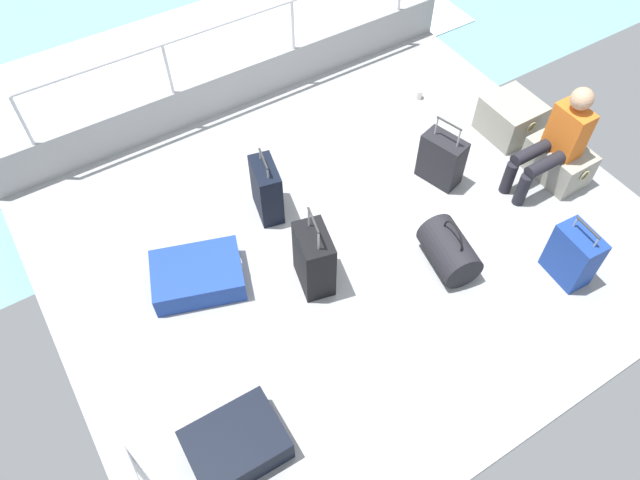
# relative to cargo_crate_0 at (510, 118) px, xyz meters

# --- Properties ---
(ground_plane) EXTENTS (4.40, 5.20, 0.06)m
(ground_plane) POSITION_rel_cargo_crate_0_xyz_m (0.30, -2.15, -0.22)
(ground_plane) COLOR #939699
(gunwale_port) EXTENTS (0.06, 5.20, 0.45)m
(gunwale_port) POSITION_rel_cargo_crate_0_xyz_m (-1.87, -2.15, 0.03)
(gunwale_port) COLOR #939699
(gunwale_port) RESTS_ON ground_plane
(railing_port) EXTENTS (0.04, 4.20, 1.02)m
(railing_port) POSITION_rel_cargo_crate_0_xyz_m (-1.87, -2.15, 0.59)
(railing_port) COLOR silver
(railing_port) RESTS_ON ground_plane
(sea_wake) EXTENTS (12.00, 12.00, 0.01)m
(sea_wake) POSITION_rel_cargo_crate_0_xyz_m (-3.30, -2.15, -0.53)
(sea_wake) COLOR #6B99A8
(sea_wake) RESTS_ON ground_plane
(cargo_crate_0) EXTENTS (0.56, 0.50, 0.39)m
(cargo_crate_0) POSITION_rel_cargo_crate_0_xyz_m (0.00, 0.00, 0.00)
(cargo_crate_0) COLOR gray
(cargo_crate_0) RESTS_ON ground_plane
(cargo_crate_1) EXTENTS (0.63, 0.40, 0.35)m
(cargo_crate_1) POSITION_rel_cargo_crate_0_xyz_m (0.70, -0.03, -0.02)
(cargo_crate_1) COLOR gray
(cargo_crate_1) RESTS_ON ground_plane
(passenger_seated) EXTENTS (0.34, 0.66, 1.05)m
(passenger_seated) POSITION_rel_cargo_crate_0_xyz_m (0.70, -0.21, 0.35)
(passenger_seated) COLOR orange
(passenger_seated) RESTS_ON ground_plane
(suitcase_0) EXTENTS (0.45, 0.34, 0.81)m
(suitcase_0) POSITION_rel_cargo_crate_0_xyz_m (0.52, -2.68, 0.11)
(suitcase_0) COLOR black
(suitcase_0) RESTS_ON ground_plane
(suitcase_1) EXTENTS (0.75, 0.88, 0.22)m
(suitcase_1) POSITION_rel_cargo_crate_0_xyz_m (0.03, -3.52, -0.08)
(suitcase_1) COLOR navy
(suitcase_1) RESTS_ON ground_plane
(suitcase_2) EXTENTS (0.44, 0.29, 0.68)m
(suitcase_2) POSITION_rel_cargo_crate_0_xyz_m (-0.37, -2.63, 0.09)
(suitcase_2) COLOR black
(suitcase_2) RESTS_ON ground_plane
(suitcase_3) EXTENTS (0.51, 0.67, 0.25)m
(suitcase_3) POSITION_rel_cargo_crate_0_xyz_m (1.47, -3.90, -0.07)
(suitcase_3) COLOR black
(suitcase_3) RESTS_ON ground_plane
(suitcase_4) EXTENTS (0.45, 0.32, 0.71)m
(suitcase_4) POSITION_rel_cargo_crate_0_xyz_m (0.14, -1.03, 0.06)
(suitcase_4) COLOR black
(suitcase_4) RESTS_ON ground_plane
(suitcase_5) EXTENTS (0.40, 0.26, 0.63)m
(suitcase_5) POSITION_rel_cargo_crate_0_xyz_m (1.60, -0.81, 0.07)
(suitcase_5) COLOR navy
(suitcase_5) RESTS_ON ground_plane
(duffel_bag) EXTENTS (0.60, 0.44, 0.51)m
(duffel_bag) POSITION_rel_cargo_crate_0_xyz_m (0.98, -1.60, -0.01)
(duffel_bag) COLOR black
(duffel_bag) RESTS_ON ground_plane
(paper_cup) EXTENTS (0.08, 0.08, 0.10)m
(paper_cup) POSITION_rel_cargo_crate_0_xyz_m (-0.92, -0.44, -0.14)
(paper_cup) COLOR white
(paper_cup) RESTS_ON ground_plane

